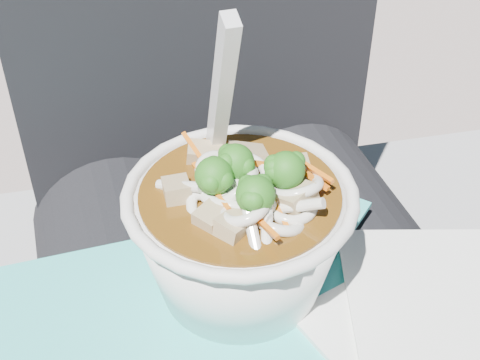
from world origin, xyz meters
name	(u,v)px	position (x,y,z in m)	size (l,w,h in m)	color
person_body	(247,282)	(0.00, 0.09, 0.56)	(0.34, 0.94, 1.01)	black
plastic_bag	(239,331)	(-0.04, -0.01, 0.63)	(0.35, 0.35, 0.02)	#2CB7B2
napkins	(439,321)	(0.09, -0.05, 0.65)	(0.19, 0.20, 0.01)	silver
udon_bowl	(240,227)	(-0.03, 0.02, 0.70)	(0.18, 0.18, 0.20)	white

